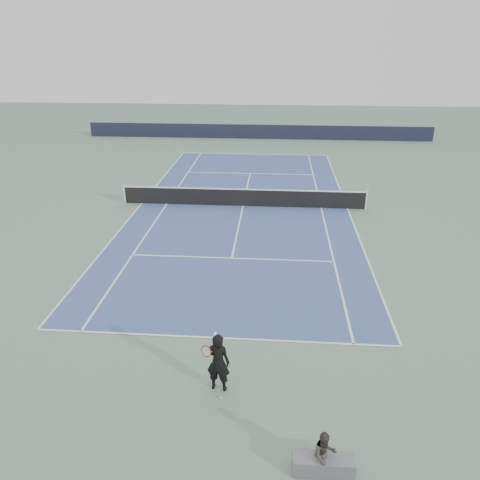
# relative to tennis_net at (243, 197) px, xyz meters

# --- Properties ---
(ground) EXTENTS (80.00, 80.00, 0.00)m
(ground) POSITION_rel_tennis_net_xyz_m (0.00, 0.00, -0.50)
(ground) COLOR slate
(court_surface) EXTENTS (10.97, 23.77, 0.01)m
(court_surface) POSITION_rel_tennis_net_xyz_m (0.00, 0.00, -0.50)
(court_surface) COLOR #3C538F
(court_surface) RESTS_ON ground
(tennis_net) EXTENTS (12.90, 0.10, 1.07)m
(tennis_net) POSITION_rel_tennis_net_xyz_m (0.00, 0.00, 0.00)
(tennis_net) COLOR silver
(tennis_net) RESTS_ON ground
(windscreen_far) EXTENTS (30.00, 0.25, 1.20)m
(windscreen_far) POSITION_rel_tennis_net_xyz_m (0.00, 17.88, 0.10)
(windscreen_far) COLOR black
(windscreen_far) RESTS_ON ground
(tennis_player) EXTENTS (0.79, 0.53, 1.65)m
(tennis_player) POSITION_rel_tennis_net_xyz_m (0.38, -14.03, 0.32)
(tennis_player) COLOR black
(tennis_player) RESTS_ON ground
(tennis_ball) EXTENTS (0.06, 0.06, 0.06)m
(tennis_ball) POSITION_rel_tennis_net_xyz_m (0.48, -14.41, -0.47)
(tennis_ball) COLOR yellow
(tennis_ball) RESTS_ON ground
(spectator_bench) EXTENTS (1.32, 0.77, 1.08)m
(spectator_bench) POSITION_rel_tennis_net_xyz_m (2.84, -16.36, -0.15)
(spectator_bench) COLOR slate
(spectator_bench) RESTS_ON ground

